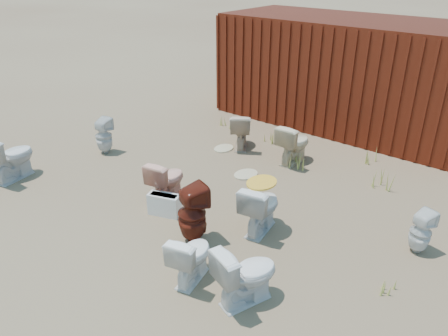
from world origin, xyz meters
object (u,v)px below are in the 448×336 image
Objects in this scene: toilet_back_beige_left at (241,130)px; toilet_back_e at (421,232)px; toilet_front_pink at (167,180)px; toilet_front_c at (246,274)px; toilet_back_a at (104,136)px; shipping_container at (352,74)px; loose_tank at (164,205)px; toilet_back_beige_right at (294,144)px; toilet_back_yellowlid at (261,207)px; toilet_front_a at (11,157)px; toilet_front_e at (191,256)px; toilet_front_maroon at (192,214)px.

toilet_back_e is (4.05, -1.31, -0.06)m from toilet_back_beige_left.
toilet_front_pink is 2.54m from toilet_back_beige_left.
toilet_front_c reaches higher than toilet_back_a.
loose_tank is (-0.38, -5.59, -1.02)m from shipping_container.
toilet_back_a is at bearing 33.21° from toilet_back_beige_right.
shipping_container is 3.06m from toilet_back_beige_left.
loose_tank is (0.30, -0.35, -0.19)m from toilet_front_pink.
toilet_back_yellowlid is 1.53m from loose_tank.
toilet_front_a is 6.79m from toilet_back_e.
toilet_back_beige_left is 0.97× the size of toilet_back_yellowlid.
toilet_front_pink is at bearing 72.50° from toilet_back_beige_right.
loose_tank is at bearing -45.80° from toilet_front_e.
toilet_front_a is 5.10m from toilet_front_c.
shipping_container is 7.95× the size of toilet_back_beige_left.
toilet_front_c is at bearing 145.99° from toilet_front_pink.
toilet_front_a is 1.16× the size of toilet_front_pink.
loose_tank is (0.70, -2.86, -0.20)m from toilet_back_beige_left.
shipping_container is 5.70m from loose_tank.
toilet_front_maroon is at bearing -85.78° from shipping_container.
toilet_front_pink is 2.03m from toilet_front_e.
toilet_front_e is 1.08× the size of toilet_back_e.
toilet_back_beige_right is (-0.82, 3.73, 0.05)m from toilet_front_e.
toilet_back_beige_left reaches higher than loose_tank.
toilet_front_a is at bearing -117.55° from shipping_container.
toilet_front_e reaches higher than toilet_back_e.
toilet_back_beige_left is 1.24m from toilet_back_beige_right.
toilet_front_maroon is 1.39× the size of toilet_back_e.
shipping_container is at bearing -95.86° from toilet_front_e.
toilet_front_a reaches higher than toilet_front_pink.
toilet_back_beige_right is at bearing -65.88° from toilet_front_maroon.
toilet_back_beige_left is at bearing -57.79° from toilet_back_yellowlid.
toilet_back_beige_right is at bearing -92.13° from toilet_front_e.
toilet_front_maroon is at bearing 44.09° from toilet_back_yellowlid.
toilet_back_yellowlid reaches higher than toilet_front_e.
toilet_front_a is at bearing 24.42° from toilet_back_beige_left.
toilet_back_beige_right is at bearing -162.17° from toilet_back_a.
toilet_front_c is (5.10, 0.17, -0.04)m from toilet_front_a.
shipping_container reaches higher than toilet_back_a.
toilet_back_beige_right is (1.24, 0.05, 0.02)m from toilet_back_beige_left.
toilet_front_maroon is 0.88m from loose_tank.
toilet_back_beige_left is (-1.08, -2.74, -0.82)m from shipping_container.
toilet_back_e is at bearing -100.16° from toilet_front_c.
toilet_back_a is (-3.47, 1.08, -0.07)m from toilet_front_maroon.
loose_tank is (-0.81, 0.22, -0.26)m from toilet_front_maroon.
toilet_front_e is 0.87× the size of toilet_back_beige_right.
toilet_front_maroon is at bearing 51.80° from toilet_back_e.
toilet_front_c is 1.13× the size of toilet_front_e.
loose_tank is at bearing 4.00° from toilet_front_maroon.
shipping_container reaches higher than toilet_front_a.
toilet_front_e is 3.09m from toilet_back_e.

